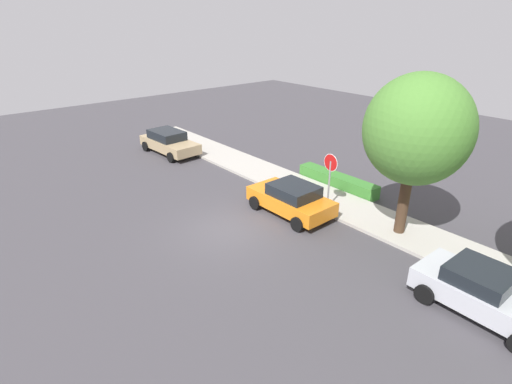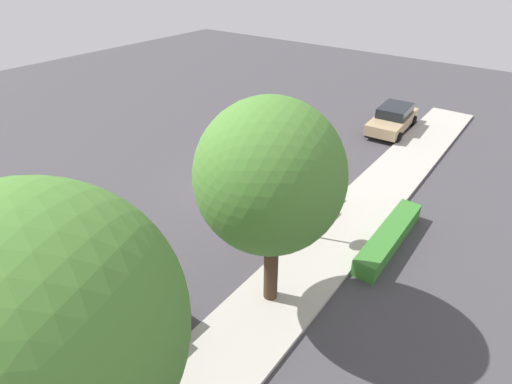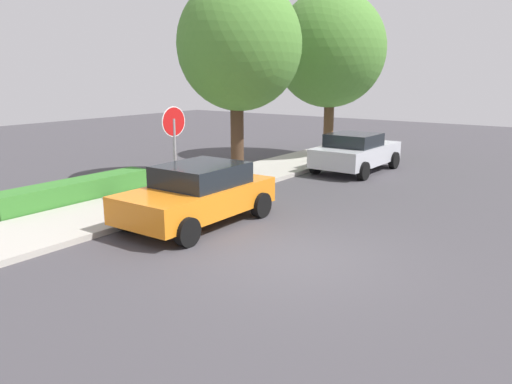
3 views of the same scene
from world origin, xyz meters
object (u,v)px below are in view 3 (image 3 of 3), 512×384
object	(u,v)px
street_tree_near_corner	(239,46)
street_tree_mid_block	(330,50)
stop_sign	(174,138)
parked_car_orange	(198,194)
parked_car_silver	(356,152)

from	to	relation	value
street_tree_near_corner	street_tree_mid_block	bearing A→B (deg)	-0.01
street_tree_mid_block	stop_sign	bearing A→B (deg)	-177.16
parked_car_orange	parked_car_silver	distance (m)	8.41
stop_sign	parked_car_orange	world-z (taller)	stop_sign
stop_sign	street_tree_mid_block	distance (m)	9.93
stop_sign	street_tree_mid_block	xyz separation A→B (m)	(9.56, 0.47, 2.63)
parked_car_silver	street_tree_near_corner	xyz separation A→B (m)	(-4.10, 2.26, 3.69)
parked_car_orange	parked_car_silver	world-z (taller)	parked_car_orange
stop_sign	street_tree_near_corner	size ratio (longest dim) A/B	0.42
stop_sign	parked_car_silver	xyz separation A→B (m)	(7.59, -1.79, -1.15)
stop_sign	parked_car_orange	bearing A→B (deg)	-117.84
street_tree_near_corner	street_tree_mid_block	size ratio (longest dim) A/B	0.95
street_tree_mid_block	street_tree_near_corner	bearing A→B (deg)	179.99
parked_car_orange	parked_car_silver	size ratio (longest dim) A/B	0.99
stop_sign	parked_car_silver	size ratio (longest dim) A/B	0.67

